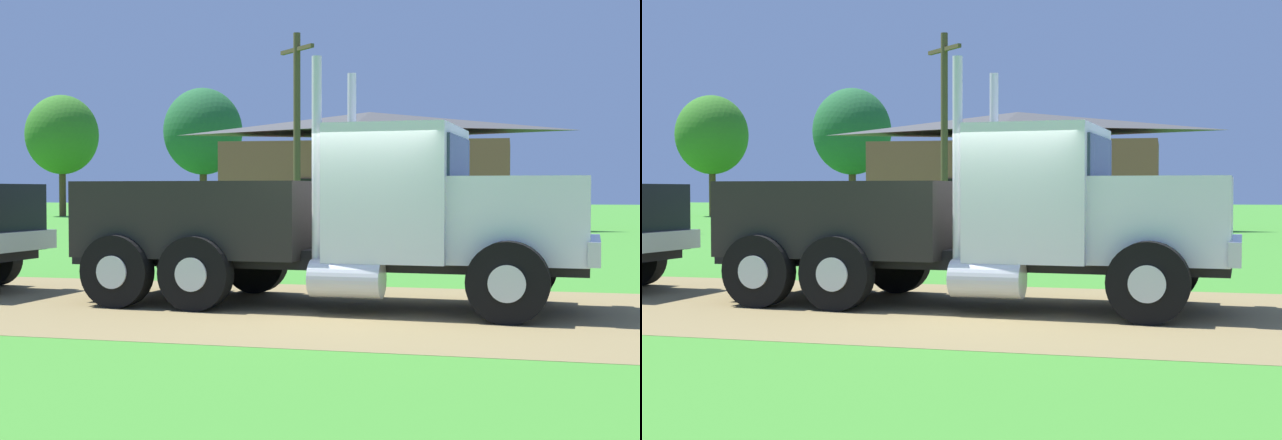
# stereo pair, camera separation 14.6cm
# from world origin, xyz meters

# --- Properties ---
(ground_plane) EXTENTS (200.00, 200.00, 0.00)m
(ground_plane) POSITION_xyz_m (0.00, 0.00, 0.00)
(ground_plane) COLOR #3E882B
(dirt_track) EXTENTS (120.00, 6.39, 0.01)m
(dirt_track) POSITION_xyz_m (0.00, 0.00, 0.00)
(dirt_track) COLOR olive
(dirt_track) RESTS_ON ground_plane
(truck_foreground_white) EXTENTS (7.81, 2.99, 3.56)m
(truck_foreground_white) POSITION_xyz_m (-0.44, 0.54, 1.27)
(truck_foreground_white) COLOR black
(truck_foreground_white) RESTS_ON ground_plane
(shed_building) EXTENTS (12.92, 6.55, 5.15)m
(shed_building) POSITION_xyz_m (-5.15, 26.40, 2.48)
(shed_building) COLOR brown
(shed_building) RESTS_ON ground_plane
(utility_pole_far) EXTENTS (1.69, 1.62, 7.45)m
(utility_pole_far) POSITION_xyz_m (-6.41, 19.27, 3.97)
(utility_pole_far) COLOR #4E4229
(utility_pole_far) RESTS_ON ground_plane
(tree_left) EXTENTS (4.75, 4.75, 8.00)m
(tree_left) POSITION_xyz_m (-28.80, 40.89, 5.36)
(tree_left) COLOR #513823
(tree_left) RESTS_ON ground_plane
(tree_mid) EXTENTS (4.70, 4.70, 7.82)m
(tree_mid) POSITION_xyz_m (-17.64, 37.95, 5.21)
(tree_mid) COLOR #513823
(tree_mid) RESTS_ON ground_plane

